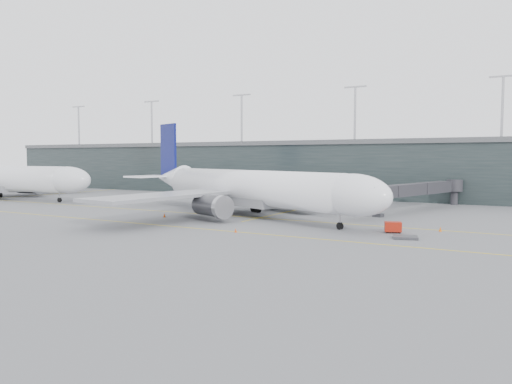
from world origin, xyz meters
The scene contains 17 objects.
ground centered at (0.00, 0.00, 0.00)m, with size 320.00×320.00×0.00m, color slate.
taxiline_a centered at (0.00, -4.00, 0.01)m, with size 160.00×0.25×0.02m, color gold.
taxiline_b centered at (0.00, -20.00, 0.01)m, with size 160.00×0.25×0.02m, color gold.
taxiline_lead_main centered at (5.00, 20.00, 0.01)m, with size 0.25×60.00×0.02m, color gold.
taxiline_lead_adj centered at (-75.00, 20.00, 0.01)m, with size 0.25×60.00×0.02m, color gold.
terminal centered at (0.00, 58.00, 7.62)m, with size 240.00×36.00×29.00m.
main_aircraft centered at (1.55, -2.19, 5.12)m, with size 62.49×57.74×18.26m.
jet_bridge centered at (24.67, 20.87, 4.25)m, with size 12.40×43.80×5.67m.
gse_cart centered at (30.01, -9.82, 0.87)m, with size 2.65×2.15×1.57m.
baggage_dolly centered at (32.70, -14.05, 0.19)m, with size 3.14×2.52×0.31m, color #333338.
uld_a centered at (-3.59, 10.63, 1.00)m, with size 2.52×2.25×1.91m.
uld_b centered at (-2.19, 11.82, 0.99)m, with size 2.18×1.81×1.88m.
uld_c centered at (-0.48, 10.60, 1.01)m, with size 2.12×1.70×1.92m.
cone_nose centered at (35.65, -5.25, 0.35)m, with size 0.45×0.45×0.71m, color #E05E0C.
cone_wing_stbd centered at (10.38, -20.50, 0.31)m, with size 0.39×0.39×0.62m, color #D4450B.
cone_wing_port centered at (7.43, 12.05, 0.31)m, with size 0.38×0.38×0.61m, color orange.
cone_tail centered at (-10.18, -11.51, 0.38)m, with size 0.48×0.48×0.76m, color #DC530C.
Camera 1 is at (47.62, -80.38, 10.71)m, focal length 35.00 mm.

